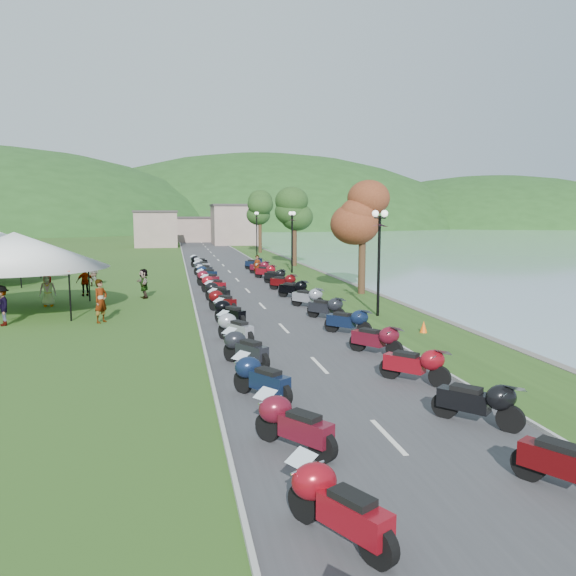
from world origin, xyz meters
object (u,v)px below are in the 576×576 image
pedestrian_a (102,323)px  pedestrian_b (94,286)px  vendor_tent_main (16,272)px  pedestrian_c (3,326)px

pedestrian_a → pedestrian_b: size_ratio=1.16×
pedestrian_a → pedestrian_b: (-2.12, 13.50, 0.00)m
vendor_tent_main → pedestrian_a: 6.06m
pedestrian_a → pedestrian_b: 13.67m
vendor_tent_main → pedestrian_a: size_ratio=3.01×
vendor_tent_main → pedestrian_c: 4.06m
pedestrian_b → vendor_tent_main: bearing=86.1°
pedestrian_a → vendor_tent_main: bearing=87.0°
pedestrian_a → pedestrian_c: (-4.18, 0.13, 0.00)m
vendor_tent_main → pedestrian_a: vendor_tent_main is taller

